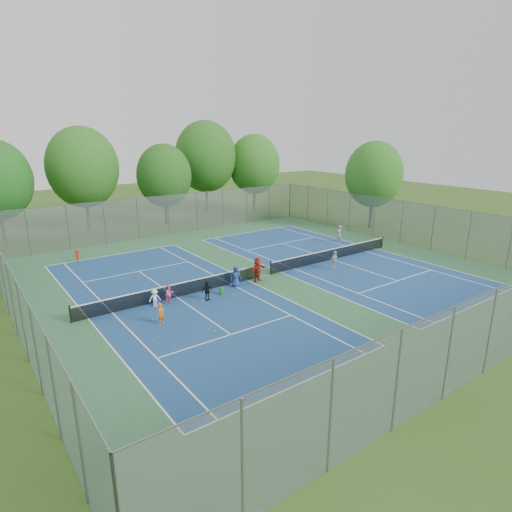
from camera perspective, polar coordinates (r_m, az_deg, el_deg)
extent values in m
plane|color=#30541A|center=(31.26, 1.08, -2.71)|extent=(120.00, 120.00, 0.00)
cube|color=#2E613B|center=(31.26, 1.08, -2.70)|extent=(32.00, 32.00, 0.01)
cube|color=navy|center=(27.86, -10.54, -5.42)|extent=(10.97, 23.77, 0.01)
cube|color=navy|center=(35.71, 10.08, -0.46)|extent=(10.97, 23.77, 0.01)
cube|color=black|center=(27.70, -10.59, -4.58)|extent=(12.87, 0.10, 0.91)
cube|color=black|center=(35.59, 10.11, 0.21)|extent=(12.87, 0.10, 0.91)
cube|color=gray|center=(44.14, -11.58, 5.36)|extent=(32.00, 0.10, 4.00)
cube|color=gray|center=(21.06, 28.72, -8.86)|extent=(32.00, 0.10, 4.00)
cube|color=gray|center=(25.01, -29.73, -5.14)|extent=(0.10, 32.00, 4.00)
cube|color=gray|center=(42.03, 18.83, 4.26)|extent=(0.10, 32.00, 4.00)
cylinder|color=#443326|center=(46.47, -30.69, 3.61)|extent=(0.36, 0.36, 3.50)
cylinder|color=#443326|center=(48.72, -21.52, 5.49)|extent=(0.36, 0.36, 3.85)
ellipsoid|color=#2A601B|center=(48.14, -22.11, 10.89)|extent=(7.20, 7.20, 8.28)
cylinder|color=#443326|center=(49.51, -11.89, 6.04)|extent=(0.36, 0.36, 3.15)
ellipsoid|color=#225518|center=(48.98, -12.16, 10.44)|extent=(6.00, 6.00, 6.90)
cylinder|color=#443326|center=(55.18, -6.56, 7.89)|extent=(0.36, 0.36, 4.20)
ellipsoid|color=#275D1A|center=(54.67, -6.74, 13.02)|extent=(7.60, 7.60, 8.74)
cylinder|color=#443326|center=(56.77, -0.22, 7.88)|extent=(0.36, 0.36, 3.50)
ellipsoid|color=#2C691E|center=(56.29, -0.23, 12.13)|extent=(6.60, 6.60, 7.59)
cylinder|color=#443326|center=(47.97, 15.09, 5.70)|extent=(0.36, 0.36, 3.50)
ellipsoid|color=#2B661D|center=(47.42, 15.45, 10.45)|extent=(6.00, 6.00, 6.90)
cube|color=#1A36C9|center=(27.03, -13.12, -6.00)|extent=(0.39, 0.39, 0.28)
cube|color=#24872B|center=(27.84, -4.55, -4.70)|extent=(0.30, 0.30, 0.48)
imported|color=orange|center=(24.17, -12.53, -7.51)|extent=(0.53, 0.45, 1.24)
imported|color=#F55F93|center=(26.83, -11.44, -4.97)|extent=(0.69, 0.60, 1.23)
imported|color=white|center=(26.53, -13.33, -5.49)|extent=(0.78, 0.53, 1.11)
imported|color=black|center=(26.90, -6.54, -4.64)|extent=(0.77, 0.37, 1.27)
imported|color=navy|center=(29.00, -2.71, -2.74)|extent=(0.84, 0.70, 1.47)
imported|color=maroon|center=(29.95, 0.22, -1.84)|extent=(1.68, 0.92, 1.73)
imported|color=red|center=(37.19, -22.70, 0.01)|extent=(0.81, 0.66, 1.09)
imported|color=gray|center=(41.13, 11.03, 2.90)|extent=(0.68, 0.54, 1.64)
imported|color=beige|center=(32.98, 10.41, -0.59)|extent=(0.91, 0.48, 1.48)
sphere|color=#B7CA2F|center=(22.65, -13.45, -10.91)|extent=(0.07, 0.07, 0.07)
sphere|color=#C6D932|center=(25.31, -12.96, -7.85)|extent=(0.07, 0.07, 0.07)
sphere|color=#C8E134|center=(27.00, -7.09, -5.95)|extent=(0.07, 0.07, 0.07)
sphere|color=yellow|center=(23.27, -6.40, -9.76)|extent=(0.07, 0.07, 0.07)
sphere|color=#CBDE33|center=(23.16, -4.33, -9.83)|extent=(0.07, 0.07, 0.07)
sphere|color=#D6E936|center=(24.21, -2.88, -8.59)|extent=(0.07, 0.07, 0.07)
sphere|color=#B2DA32|center=(27.84, -3.10, -5.14)|extent=(0.07, 0.07, 0.07)
sphere|color=#CCE435|center=(24.95, -13.64, -8.27)|extent=(0.07, 0.07, 0.07)
sphere|color=#D2DF33|center=(23.08, -5.54, -9.97)|extent=(0.07, 0.07, 0.07)
sphere|color=#AEC22D|center=(23.58, -6.14, -9.38)|extent=(0.07, 0.07, 0.07)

